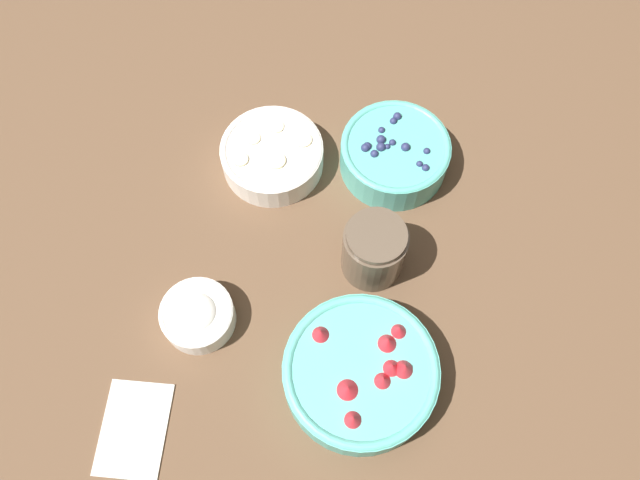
{
  "coord_description": "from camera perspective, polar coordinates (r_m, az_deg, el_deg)",
  "views": [
    {
      "loc": [
        0.34,
        0.08,
        0.89
      ],
      "look_at": [
        -0.04,
        0.06,
        0.05
      ],
      "focal_mm": 35.0,
      "sensor_mm": 36.0,
      "label": 1
    }
  ],
  "objects": [
    {
      "name": "bowl_blueberries",
      "position": [
        1.02,
        6.83,
        7.88
      ],
      "size": [
        0.18,
        0.18,
        0.07
      ],
      "color": "#56B7A8",
      "rests_on": "ground_plane"
    },
    {
      "name": "bowl_cream",
      "position": [
        0.93,
        -11.14,
        -6.72
      ],
      "size": [
        0.11,
        0.11,
        0.05
      ],
      "color": "white",
      "rests_on": "ground_plane"
    },
    {
      "name": "ground_plane",
      "position": [
        0.96,
        -3.74,
        -3.22
      ],
      "size": [
        4.0,
        4.0,
        0.0
      ],
      "primitive_type": "plane",
      "color": "brown"
    },
    {
      "name": "bowl_bananas",
      "position": [
        1.02,
        -4.39,
        7.81
      ],
      "size": [
        0.17,
        0.17,
        0.05
      ],
      "color": "white",
      "rests_on": "ground_plane"
    },
    {
      "name": "jar_chocolate",
      "position": [
        0.92,
        4.94,
        -1.0
      ],
      "size": [
        0.09,
        0.09,
        0.11
      ],
      "color": "brown",
      "rests_on": "ground_plane"
    },
    {
      "name": "bowl_strawberries",
      "position": [
        0.88,
        3.75,
        -11.99
      ],
      "size": [
        0.21,
        0.21,
        0.08
      ],
      "color": "#56B7A8",
      "rests_on": "ground_plane"
    },
    {
      "name": "napkin",
      "position": [
        0.93,
        -16.67,
        -16.21
      ],
      "size": [
        0.13,
        0.1,
        0.01
      ],
      "color": "silver",
      "rests_on": "ground_plane"
    }
  ]
}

